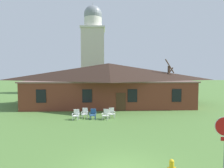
# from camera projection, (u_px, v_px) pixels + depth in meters

# --- Properties ---
(brick_building) EXTENTS (21.45, 10.40, 5.70)m
(brick_building) POSITION_uv_depth(u_px,v_px,m) (109.00, 83.00, 26.58)
(brick_building) COLOR brown
(brick_building) RESTS_ON ground
(dome_tower) EXTENTS (5.18, 5.18, 19.77)m
(dome_tower) POSITION_uv_depth(u_px,v_px,m) (93.00, 51.00, 41.66)
(dome_tower) COLOR beige
(dome_tower) RESTS_ON ground
(lawn_chair_by_porch) EXTENTS (0.69, 0.72, 0.96)m
(lawn_chair_by_porch) POSITION_uv_depth(u_px,v_px,m) (76.00, 114.00, 17.80)
(lawn_chair_by_porch) COLOR white
(lawn_chair_by_porch) RESTS_ON ground
(lawn_chair_near_door) EXTENTS (0.64, 0.67, 0.96)m
(lawn_chair_near_door) POSITION_uv_depth(u_px,v_px,m) (85.00, 113.00, 18.50)
(lawn_chair_near_door) COLOR white
(lawn_chair_near_door) RESTS_ON ground
(lawn_chair_left_end) EXTENTS (0.69, 0.72, 0.96)m
(lawn_chair_left_end) POSITION_uv_depth(u_px,v_px,m) (93.00, 114.00, 18.08)
(lawn_chair_left_end) COLOR #2D5693
(lawn_chair_left_end) RESTS_ON ground
(lawn_chair_middle) EXTENTS (0.74, 0.79, 0.96)m
(lawn_chair_middle) POSITION_uv_depth(u_px,v_px,m) (106.00, 114.00, 17.92)
(lawn_chair_middle) COLOR silver
(lawn_chair_middle) RESTS_ON ground
(lawn_chair_right_end) EXTENTS (0.69, 0.73, 0.96)m
(lawn_chair_right_end) POSITION_uv_depth(u_px,v_px,m) (112.00, 113.00, 18.57)
(lawn_chair_right_end) COLOR silver
(lawn_chair_right_end) RESTS_ON ground
(bare_tree_beside_building) EXTENTS (1.47, 1.54, 6.27)m
(bare_tree_beside_building) POSITION_uv_depth(u_px,v_px,m) (169.00, 82.00, 26.69)
(bare_tree_beside_building) COLOR brown
(bare_tree_beside_building) RESTS_ON ground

